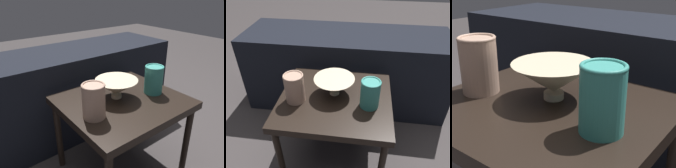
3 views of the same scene
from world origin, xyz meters
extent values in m
plane|color=#383333|center=(0.00, 0.00, 0.00)|extent=(8.00, 8.00, 0.00)
cube|color=black|center=(0.00, 0.00, 0.46)|extent=(0.62, 0.56, 0.04)
cylinder|color=black|center=(0.28, -0.24, 0.22)|extent=(0.04, 0.04, 0.44)
cylinder|color=black|center=(-0.28, 0.24, 0.22)|extent=(0.04, 0.04, 0.44)
cylinder|color=black|center=(0.28, 0.24, 0.22)|extent=(0.04, 0.04, 0.44)
cube|color=black|center=(0.00, 0.59, 0.31)|extent=(1.57, 0.50, 0.61)
cylinder|color=#C1B293|center=(-0.01, 0.04, 0.49)|extent=(0.06, 0.06, 0.02)
cone|color=#C1B293|center=(-0.01, 0.04, 0.54)|extent=(0.23, 0.23, 0.08)
cylinder|color=tan|center=(-0.21, -0.05, 0.56)|extent=(0.10, 0.10, 0.16)
torus|color=tan|center=(-0.21, -0.05, 0.63)|extent=(0.11, 0.11, 0.01)
cylinder|color=teal|center=(0.19, -0.04, 0.55)|extent=(0.10, 0.10, 0.15)
torus|color=teal|center=(0.19, -0.04, 0.63)|extent=(0.10, 0.10, 0.01)
camera|label=1|loc=(-0.67, -0.77, 1.03)|focal=35.00mm
camera|label=2|loc=(0.14, -0.94, 1.25)|focal=35.00mm
camera|label=3|loc=(0.49, -0.58, 0.82)|focal=50.00mm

